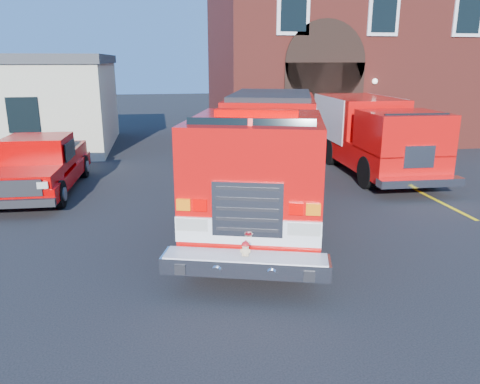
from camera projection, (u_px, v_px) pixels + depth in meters
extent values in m
plane|color=black|center=(232.00, 229.00, 11.77)|extent=(100.00, 100.00, 0.00)
cube|color=yellow|center=(444.00, 204.00, 13.79)|extent=(0.12, 3.00, 0.01)
cube|color=yellow|center=(395.00, 179.00, 16.63)|extent=(0.12, 3.00, 0.01)
cube|color=yellow|center=(360.00, 162.00, 19.48)|extent=(0.12, 3.00, 0.01)
cube|color=maroon|center=(355.00, 62.00, 25.44)|extent=(15.00, 10.00, 8.00)
cube|color=black|center=(323.00, 109.00, 20.65)|extent=(3.60, 0.12, 4.00)
cylinder|color=black|center=(325.00, 62.00, 20.10)|extent=(3.60, 0.12, 3.60)
cube|color=black|center=(293.00, 12.00, 19.28)|extent=(1.40, 0.10, 1.80)
cube|color=black|center=(384.00, 14.00, 19.94)|extent=(1.40, 0.10, 1.80)
cube|color=black|center=(469.00, 15.00, 20.60)|extent=(1.40, 0.10, 1.80)
cube|color=beige|center=(1.00, 106.00, 22.07)|extent=(10.00, 8.00, 4.00)
cube|color=black|center=(23.00, 115.00, 18.58)|extent=(1.20, 0.10, 1.40)
cylinder|color=black|center=(200.00, 230.00, 10.04)|extent=(0.69, 1.22, 1.17)
cylinder|color=black|center=(310.00, 235.00, 9.76)|extent=(0.69, 1.22, 1.17)
cube|color=red|center=(265.00, 179.00, 13.06)|extent=(5.29, 9.91, 0.95)
cube|color=red|center=(271.00, 124.00, 15.06)|extent=(3.89, 5.23, 1.70)
cube|color=red|center=(256.00, 155.00, 9.77)|extent=(3.52, 4.02, 1.59)
cube|color=black|center=(250.00, 147.00, 8.39)|extent=(2.26, 0.75, 1.00)
cube|color=#EB0201|center=(257.00, 113.00, 9.53)|extent=(1.73, 0.83, 0.15)
cube|color=white|center=(247.00, 232.00, 8.42)|extent=(2.56, 0.83, 0.47)
cube|color=silver|center=(247.00, 210.00, 8.29)|extent=(1.24, 0.43, 1.00)
cube|color=silver|center=(245.00, 264.00, 8.27)|extent=(3.01, 1.41, 0.30)
cube|color=#B7B7BF|center=(230.00, 123.00, 15.21)|extent=(1.14, 3.67, 1.38)
cube|color=#B7B7BF|center=(313.00, 124.00, 14.90)|extent=(1.14, 3.67, 1.38)
sphere|color=beige|center=(246.00, 252.00, 8.21)|extent=(0.20, 0.20, 0.16)
sphere|color=beige|center=(246.00, 246.00, 8.17)|extent=(0.16, 0.16, 0.13)
sphere|color=beige|center=(243.00, 243.00, 8.18)|extent=(0.06, 0.06, 0.05)
sphere|color=beige|center=(248.00, 243.00, 8.17)|extent=(0.06, 0.06, 0.05)
ellipsoid|color=red|center=(246.00, 244.00, 8.16)|extent=(0.16, 0.16, 0.07)
cylinder|color=red|center=(245.00, 245.00, 8.16)|extent=(0.19, 0.19, 0.01)
cylinder|color=black|center=(59.00, 194.00, 13.36)|extent=(0.31, 0.81, 0.80)
cube|color=#BD0001|center=(44.00, 175.00, 14.97)|extent=(2.19, 5.55, 0.45)
cube|color=#BD0001|center=(23.00, 178.00, 13.00)|extent=(1.89, 1.56, 0.35)
cube|color=#BD0001|center=(38.00, 152.00, 14.46)|extent=(1.90, 1.86, 1.00)
cube|color=#BD0001|center=(54.00, 153.00, 16.38)|extent=(1.91, 2.16, 0.55)
cube|color=black|center=(16.00, 204.00, 12.30)|extent=(2.04, 0.21, 0.22)
cylinder|color=black|center=(368.00, 173.00, 15.35)|extent=(0.38, 1.09, 1.08)
cylinder|color=black|center=(429.00, 171.00, 15.63)|extent=(0.38, 1.09, 1.08)
cube|color=red|center=(367.00, 148.00, 18.03)|extent=(2.75, 7.92, 0.88)
cube|color=red|center=(355.00, 114.00, 19.12)|extent=(2.64, 4.99, 1.47)
cube|color=red|center=(403.00, 132.00, 15.13)|extent=(2.54, 2.44, 1.27)
cube|color=#B7B7BF|center=(326.00, 117.00, 18.99)|extent=(0.20, 4.11, 1.66)
cube|color=#B7B7BF|center=(384.00, 116.00, 19.30)|extent=(0.20, 4.11, 1.66)
cube|color=silver|center=(420.00, 182.00, 14.14)|extent=(2.66, 0.54, 0.24)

